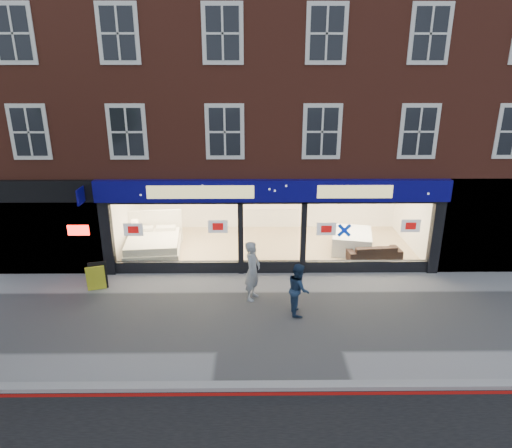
{
  "coord_description": "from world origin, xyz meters",
  "views": [
    {
      "loc": [
        -0.68,
        -11.2,
        6.78
      ],
      "look_at": [
        -0.54,
        2.5,
        1.96
      ],
      "focal_mm": 32.0,
      "sensor_mm": 36.0,
      "label": 1
    }
  ],
  "objects_px": {
    "sofa": "(373,252)",
    "pedestrian_blue": "(299,289)",
    "mattress_stack": "(352,241)",
    "a_board": "(97,277)",
    "display_bed": "(154,244)",
    "pedestrian_grey": "(253,271)"
  },
  "relations": [
    {
      "from": "a_board",
      "to": "pedestrian_blue",
      "type": "height_order",
      "value": "pedestrian_blue"
    },
    {
      "from": "display_bed",
      "to": "sofa",
      "type": "bearing_deg",
      "value": -10.34
    },
    {
      "from": "mattress_stack",
      "to": "pedestrian_blue",
      "type": "height_order",
      "value": "pedestrian_blue"
    },
    {
      "from": "a_board",
      "to": "pedestrian_grey",
      "type": "height_order",
      "value": "pedestrian_grey"
    },
    {
      "from": "sofa",
      "to": "a_board",
      "type": "height_order",
      "value": "a_board"
    },
    {
      "from": "display_bed",
      "to": "mattress_stack",
      "type": "xyz_separation_m",
      "value": [
        7.41,
        0.3,
        -0.02
      ]
    },
    {
      "from": "display_bed",
      "to": "a_board",
      "type": "xyz_separation_m",
      "value": [
        -1.25,
        -2.67,
        -0.03
      ]
    },
    {
      "from": "display_bed",
      "to": "mattress_stack",
      "type": "bearing_deg",
      "value": -3.71
    },
    {
      "from": "mattress_stack",
      "to": "sofa",
      "type": "relative_size",
      "value": 1.05
    },
    {
      "from": "mattress_stack",
      "to": "pedestrian_blue",
      "type": "relative_size",
      "value": 1.34
    },
    {
      "from": "display_bed",
      "to": "a_board",
      "type": "bearing_deg",
      "value": -121.11
    },
    {
      "from": "mattress_stack",
      "to": "a_board",
      "type": "distance_m",
      "value": 9.16
    },
    {
      "from": "display_bed",
      "to": "pedestrian_grey",
      "type": "relative_size",
      "value": 1.39
    },
    {
      "from": "sofa",
      "to": "pedestrian_blue",
      "type": "bearing_deg",
      "value": 43.6
    },
    {
      "from": "sofa",
      "to": "mattress_stack",
      "type": "bearing_deg",
      "value": -62.15
    },
    {
      "from": "sofa",
      "to": "pedestrian_blue",
      "type": "xyz_separation_m",
      "value": [
        -3.06,
        -3.56,
        0.38
      ]
    },
    {
      "from": "a_board",
      "to": "pedestrian_grey",
      "type": "xyz_separation_m",
      "value": [
        4.91,
        -0.61,
        0.48
      ]
    },
    {
      "from": "pedestrian_grey",
      "to": "pedestrian_blue",
      "type": "xyz_separation_m",
      "value": [
        1.3,
        -0.88,
        -0.16
      ]
    },
    {
      "from": "mattress_stack",
      "to": "sofa",
      "type": "xyz_separation_m",
      "value": [
        0.6,
        -0.9,
        -0.07
      ]
    },
    {
      "from": "mattress_stack",
      "to": "pedestrian_blue",
      "type": "xyz_separation_m",
      "value": [
        -2.46,
        -4.46,
        0.31
      ]
    },
    {
      "from": "mattress_stack",
      "to": "pedestrian_blue",
      "type": "bearing_deg",
      "value": -118.87
    },
    {
      "from": "pedestrian_blue",
      "to": "a_board",
      "type": "bearing_deg",
      "value": 73.76
    }
  ]
}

